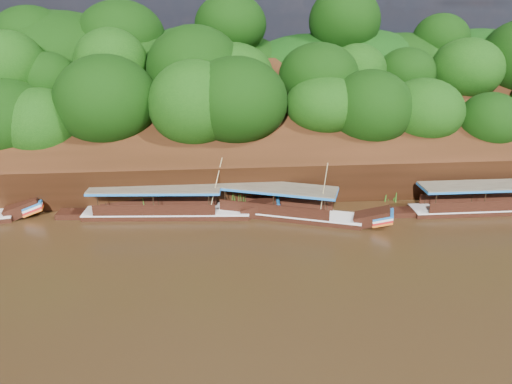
# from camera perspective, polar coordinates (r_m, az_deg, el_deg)

# --- Properties ---
(ground) EXTENTS (160.00, 160.00, 0.00)m
(ground) POSITION_cam_1_polar(r_m,az_deg,el_deg) (31.43, 8.40, -8.06)
(ground) COLOR black
(ground) RESTS_ON ground
(riverbank) EXTENTS (120.00, 30.06, 19.40)m
(riverbank) POSITION_cam_1_polar(r_m,az_deg,el_deg) (51.63, 2.87, 6.00)
(riverbank) COLOR black
(riverbank) RESTS_ON ground
(boat_0) EXTENTS (13.73, 2.51, 5.27)m
(boat_0) POSITION_cam_1_polar(r_m,az_deg,el_deg) (42.49, 25.64, -1.38)
(boat_0) COLOR black
(boat_0) RESTS_ON ground
(boat_1) EXTENTS (13.34, 6.39, 5.16)m
(boat_1) POSITION_cam_1_polar(r_m,az_deg,el_deg) (37.30, 4.42, -2.19)
(boat_1) COLOR black
(boat_1) RESTS_ON ground
(boat_2) EXTENTS (14.78, 3.10, 4.93)m
(boat_2) POSITION_cam_1_polar(r_m,az_deg,el_deg) (37.99, -9.04, -1.97)
(boat_2) COLOR black
(boat_2) RESTS_ON ground
(reeds) EXTENTS (51.16, 2.60, 2.11)m
(reeds) POSITION_cam_1_polar(r_m,az_deg,el_deg) (39.13, 1.08, -0.41)
(reeds) COLOR #2B5C17
(reeds) RESTS_ON ground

